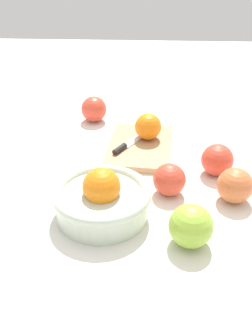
{
  "coord_description": "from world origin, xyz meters",
  "views": [
    {
      "loc": [
        -0.78,
        -0.0,
        0.49
      ],
      "look_at": [
        -0.06,
        0.03,
        0.04
      ],
      "focal_mm": 41.6,
      "sensor_mm": 36.0,
      "label": 1
    }
  ],
  "objects_px": {
    "apple_back_right": "(93,109)",
    "apple_front_center": "(216,160)",
    "orange_on_board": "(147,127)",
    "apple_front_left_2": "(234,185)",
    "apple_front_left": "(189,226)",
    "cutting_board": "(139,147)",
    "apple_front_left_3": "(168,180)",
    "knife": "(126,144)",
    "bowl": "(100,199)"
  },
  "relations": [
    {
      "from": "apple_front_left_2",
      "to": "apple_back_right",
      "type": "bearing_deg",
      "value": 41.91
    },
    {
      "from": "bowl",
      "to": "apple_front_center",
      "type": "relative_size",
      "value": 2.61
    },
    {
      "from": "cutting_board",
      "to": "apple_back_right",
      "type": "bearing_deg",
      "value": 39.78
    },
    {
      "from": "bowl",
      "to": "apple_front_center",
      "type": "bearing_deg",
      "value": -56.14
    },
    {
      "from": "orange_on_board",
      "to": "apple_front_left_2",
      "type": "bearing_deg",
      "value": -143.17
    },
    {
      "from": "knife",
      "to": "apple_front_left",
      "type": "relative_size",
      "value": 1.79
    },
    {
      "from": "apple_front_left_3",
      "to": "bowl",
      "type": "bearing_deg",
      "value": 121.26
    },
    {
      "from": "apple_front_center",
      "to": "knife",
      "type": "bearing_deg",
      "value": 66.16
    },
    {
      "from": "bowl",
      "to": "apple_front_left_3",
      "type": "distance_m",
      "value": 0.16
    },
    {
      "from": "apple_front_center",
      "to": "apple_front_left_3",
      "type": "distance_m",
      "value": 0.14
    },
    {
      "from": "apple_front_left",
      "to": "apple_front_center",
      "type": "relative_size",
      "value": 1.08
    },
    {
      "from": "cutting_board",
      "to": "knife",
      "type": "bearing_deg",
      "value": 111.81
    },
    {
      "from": "apple_front_left",
      "to": "apple_front_center",
      "type": "height_order",
      "value": "apple_front_left"
    },
    {
      "from": "orange_on_board",
      "to": "apple_front_left_2",
      "type": "height_order",
      "value": "orange_on_board"
    },
    {
      "from": "bowl",
      "to": "orange_on_board",
      "type": "relative_size",
      "value": 2.81
    },
    {
      "from": "apple_front_center",
      "to": "apple_front_left_3",
      "type": "height_order",
      "value": "apple_front_center"
    },
    {
      "from": "apple_back_right",
      "to": "apple_front_center",
      "type": "bearing_deg",
      "value": -130.77
    },
    {
      "from": "knife",
      "to": "bowl",
      "type": "bearing_deg",
      "value": 171.86
    },
    {
      "from": "orange_on_board",
      "to": "apple_front_left_2",
      "type": "xyz_separation_m",
      "value": [
        -0.24,
        -0.18,
        -0.01
      ]
    },
    {
      "from": "bowl",
      "to": "cutting_board",
      "type": "height_order",
      "value": "bowl"
    },
    {
      "from": "cutting_board",
      "to": "apple_front_left_3",
      "type": "xyz_separation_m",
      "value": [
        -0.19,
        -0.06,
        0.03
      ]
    },
    {
      "from": "bowl",
      "to": "knife",
      "type": "distance_m",
      "value": 0.26
    },
    {
      "from": "apple_front_left",
      "to": "apple_back_right",
      "type": "height_order",
      "value": "apple_front_left"
    },
    {
      "from": "orange_on_board",
      "to": "knife",
      "type": "relative_size",
      "value": 0.48
    },
    {
      "from": "orange_on_board",
      "to": "apple_back_right",
      "type": "xyz_separation_m",
      "value": [
        0.13,
        0.16,
        -0.01
      ]
    },
    {
      "from": "apple_front_left_3",
      "to": "apple_back_right",
      "type": "relative_size",
      "value": 0.94
    },
    {
      "from": "bowl",
      "to": "knife",
      "type": "relative_size",
      "value": 1.34
    },
    {
      "from": "apple_front_left_3",
      "to": "apple_back_right",
      "type": "xyz_separation_m",
      "value": [
        0.35,
        0.2,
        0.0
      ]
    },
    {
      "from": "cutting_board",
      "to": "orange_on_board",
      "type": "height_order",
      "value": "orange_on_board"
    },
    {
      "from": "bowl",
      "to": "orange_on_board",
      "type": "xyz_separation_m",
      "value": [
        0.3,
        -0.09,
        0.01
      ]
    },
    {
      "from": "orange_on_board",
      "to": "apple_front_center",
      "type": "height_order",
      "value": "orange_on_board"
    },
    {
      "from": "bowl",
      "to": "apple_back_right",
      "type": "relative_size",
      "value": 2.59
    },
    {
      "from": "apple_front_left",
      "to": "apple_front_left_3",
      "type": "bearing_deg",
      "value": 11.34
    },
    {
      "from": "apple_front_left_2",
      "to": "cutting_board",
      "type": "bearing_deg",
      "value": 43.51
    },
    {
      "from": "apple_front_left_2",
      "to": "apple_front_left_3",
      "type": "distance_m",
      "value": 0.13
    },
    {
      "from": "apple_front_center",
      "to": "apple_front_left",
      "type": "bearing_deg",
      "value": 161.02
    },
    {
      "from": "apple_front_center",
      "to": "apple_front_left_3",
      "type": "bearing_deg",
      "value": 126.78
    },
    {
      "from": "cutting_board",
      "to": "apple_front_left_2",
      "type": "distance_m",
      "value": 0.29
    },
    {
      "from": "apple_front_left_2",
      "to": "apple_back_right",
      "type": "xyz_separation_m",
      "value": [
        0.37,
        0.33,
        -0.0
      ]
    },
    {
      "from": "knife",
      "to": "apple_front_left_3",
      "type": "relative_size",
      "value": 2.05
    },
    {
      "from": "orange_on_board",
      "to": "apple_front_left",
      "type": "relative_size",
      "value": 0.86
    },
    {
      "from": "bowl",
      "to": "cutting_board",
      "type": "relative_size",
      "value": 0.84
    },
    {
      "from": "bowl",
      "to": "apple_front_left_2",
      "type": "distance_m",
      "value": 0.27
    },
    {
      "from": "apple_front_left_2",
      "to": "apple_front_left_3",
      "type": "bearing_deg",
      "value": 82.02
    },
    {
      "from": "apple_front_left",
      "to": "apple_back_right",
      "type": "relative_size",
      "value": 1.08
    },
    {
      "from": "orange_on_board",
      "to": "apple_front_center",
      "type": "distance_m",
      "value": 0.21
    },
    {
      "from": "bowl",
      "to": "apple_front_left_3",
      "type": "bearing_deg",
      "value": -58.74
    },
    {
      "from": "orange_on_board",
      "to": "bowl",
      "type": "bearing_deg",
      "value": 163.6
    },
    {
      "from": "bowl",
      "to": "cutting_board",
      "type": "xyz_separation_m",
      "value": [
        0.27,
        -0.07,
        -0.03
      ]
    },
    {
      "from": "knife",
      "to": "apple_back_right",
      "type": "height_order",
      "value": "apple_back_right"
    }
  ]
}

